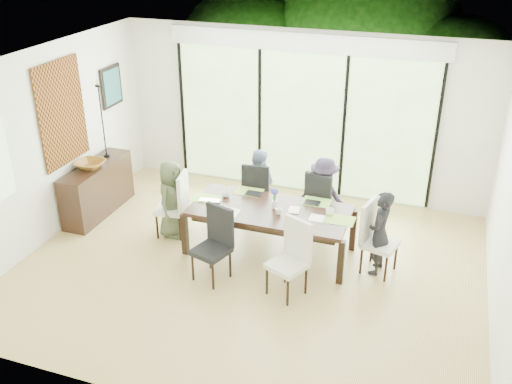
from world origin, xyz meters
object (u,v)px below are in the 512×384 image
(vase, at_px, (275,204))
(laptop, at_px, (209,202))
(chair_right_end, at_px, (381,239))
(sideboard, at_px, (97,189))
(chair_far_right, at_px, (323,200))
(person_far_left, at_px, (258,185))
(person_right_end, at_px, (380,233))
(table_top, at_px, (270,211))
(cup_b, at_px, (278,211))
(cup_a, at_px, (226,194))
(chair_near_right, at_px, (287,260))
(bowl, at_px, (90,164))
(person_far_right, at_px, (323,195))
(chair_far_left, at_px, (259,190))
(chair_left_end, at_px, (171,204))
(cup_c, at_px, (330,212))
(chair_near_left, at_px, (211,246))
(person_left_end, at_px, (171,199))

(vase, bearing_deg, laptop, -170.54)
(chair_right_end, relative_size, laptop, 3.33)
(chair_right_end, xyz_separation_m, vase, (-1.45, 0.05, 0.23))
(sideboard, bearing_deg, chair_far_right, 10.23)
(chair_far_right, height_order, person_far_left, person_far_left)
(person_right_end, bearing_deg, vase, -86.31)
(table_top, bearing_deg, chair_far_right, 57.09)
(chair_right_end, xyz_separation_m, laptop, (-2.35, -0.10, 0.19))
(person_right_end, xyz_separation_m, cup_b, (-1.33, -0.10, 0.13))
(cup_a, relative_size, cup_b, 1.24)
(table_top, distance_m, chair_near_right, 1.01)
(cup_a, distance_m, bowl, 2.19)
(chair_right_end, distance_m, person_far_right, 1.26)
(chair_right_end, xyz_separation_m, bowl, (-4.39, 0.13, 0.37))
(chair_right_end, relative_size, bowl, 2.30)
(chair_right_end, height_order, chair_far_left, same)
(chair_left_end, bearing_deg, bowl, -105.12)
(table_top, distance_m, chair_left_end, 1.51)
(person_far_left, distance_m, laptop, 1.02)
(person_far_left, bearing_deg, chair_left_end, 37.77)
(cup_c, bearing_deg, chair_far_left, 149.04)
(chair_left_end, relative_size, chair_near_left, 1.00)
(chair_far_left, relative_size, sideboard, 0.68)
(vase, bearing_deg, chair_near_right, -63.94)
(person_far_left, bearing_deg, sideboard, 13.29)
(chair_near_right, height_order, vase, chair_near_right)
(laptop, bearing_deg, table_top, -1.26)
(chair_far_right, height_order, bowl, chair_far_right)
(chair_right_end, relative_size, person_far_left, 0.85)
(person_far_right, distance_m, cup_b, 1.02)
(table_top, relative_size, person_far_right, 1.86)
(sideboard, bearing_deg, cup_b, -6.21)
(table_top, xyz_separation_m, bowl, (-2.89, 0.13, 0.22))
(chair_far_right, bearing_deg, sideboard, 23.51)
(table_top, distance_m, laptop, 0.86)
(table_top, relative_size, bowl, 5.01)
(laptop, height_order, cup_c, cup_c)
(person_far_left, distance_m, vase, 0.94)
(chair_left_end, relative_size, chair_near_right, 1.00)
(chair_far_left, xyz_separation_m, cup_c, (1.25, -0.75, 0.22))
(chair_near_right, relative_size, laptop, 3.33)
(chair_near_right, distance_m, sideboard, 3.56)
(chair_near_left, height_order, person_right_end, person_right_end)
(chair_near_right, bearing_deg, bowl, -171.52)
(person_left_end, relative_size, laptop, 3.91)
(person_far_left, xyz_separation_m, vase, (0.50, -0.78, 0.15))
(person_right_end, relative_size, vase, 10.75)
(vase, bearing_deg, chair_near_left, -120.87)
(sideboard, bearing_deg, chair_far_left, 14.28)
(table_top, bearing_deg, cup_a, 167.91)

